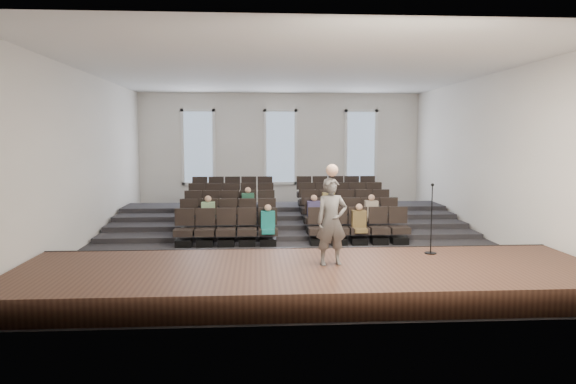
# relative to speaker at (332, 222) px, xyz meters

# --- Properties ---
(ground) EXTENTS (14.00, 14.00, 0.00)m
(ground) POSITION_rel_speaker_xyz_m (-0.47, 4.93, -1.39)
(ground) COLOR black
(ground) RESTS_ON ground
(ceiling) EXTENTS (12.00, 14.00, 0.02)m
(ceiling) POSITION_rel_speaker_xyz_m (-0.47, 4.93, 3.62)
(ceiling) COLOR white
(ceiling) RESTS_ON ground
(wall_back) EXTENTS (12.00, 0.04, 5.00)m
(wall_back) POSITION_rel_speaker_xyz_m (-0.47, 11.95, 1.11)
(wall_back) COLOR silver
(wall_back) RESTS_ON ground
(wall_front) EXTENTS (12.00, 0.04, 5.00)m
(wall_front) POSITION_rel_speaker_xyz_m (-0.47, -2.09, 1.11)
(wall_front) COLOR silver
(wall_front) RESTS_ON ground
(wall_left) EXTENTS (0.04, 14.00, 5.00)m
(wall_left) POSITION_rel_speaker_xyz_m (-6.49, 4.93, 1.11)
(wall_left) COLOR silver
(wall_left) RESTS_ON ground
(wall_right) EXTENTS (0.04, 14.00, 5.00)m
(wall_right) POSITION_rel_speaker_xyz_m (5.55, 4.93, 1.11)
(wall_right) COLOR silver
(wall_right) RESTS_ON ground
(stage) EXTENTS (11.80, 3.60, 0.50)m
(stage) POSITION_rel_speaker_xyz_m (-0.47, -0.17, -1.14)
(stage) COLOR #472B1E
(stage) RESTS_ON ground
(stage_lip) EXTENTS (11.80, 0.06, 0.52)m
(stage_lip) POSITION_rel_speaker_xyz_m (-0.47, 1.60, -1.14)
(stage_lip) COLOR black
(stage_lip) RESTS_ON ground
(risers) EXTENTS (11.80, 4.80, 0.60)m
(risers) POSITION_rel_speaker_xyz_m (-0.47, 8.10, -1.19)
(risers) COLOR black
(risers) RESTS_ON ground
(seating_rows) EXTENTS (6.80, 4.70, 1.67)m
(seating_rows) POSITION_rel_speaker_xyz_m (-0.47, 6.47, -0.71)
(seating_rows) COLOR black
(seating_rows) RESTS_ON ground
(windows) EXTENTS (8.44, 0.10, 3.24)m
(windows) POSITION_rel_speaker_xyz_m (-0.47, 11.88, 1.31)
(windows) COLOR white
(windows) RESTS_ON wall_back
(audience) EXTENTS (5.45, 2.64, 1.10)m
(audience) POSITION_rel_speaker_xyz_m (-0.19, 5.38, -0.56)
(audience) COLOR #16726C
(audience) RESTS_ON seating_rows
(speaker) EXTENTS (0.71, 0.53, 1.78)m
(speaker) POSITION_rel_speaker_xyz_m (0.00, 0.00, 0.00)
(speaker) COLOR #555351
(speaker) RESTS_ON stage
(mic_stand) EXTENTS (0.27, 0.27, 1.59)m
(mic_stand) POSITION_rel_speaker_xyz_m (2.38, 0.86, -0.42)
(mic_stand) COLOR black
(mic_stand) RESTS_ON stage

